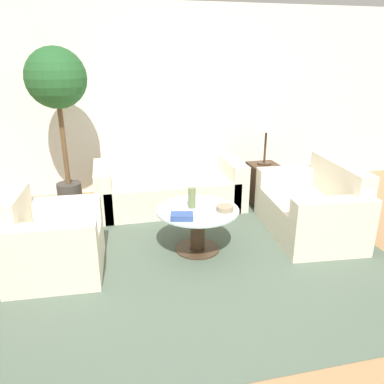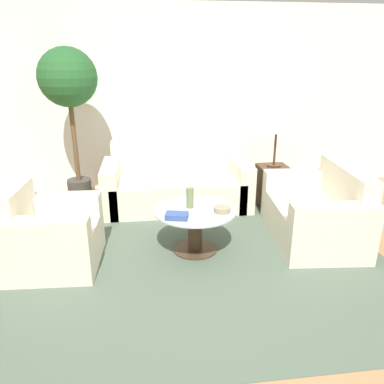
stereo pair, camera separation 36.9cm
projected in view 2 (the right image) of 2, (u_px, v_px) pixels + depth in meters
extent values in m
plane|color=#9E754C|center=(195.00, 291.00, 3.21)|extent=(14.00, 14.00, 0.00)
cube|color=white|center=(169.00, 100.00, 5.40)|extent=(10.00, 0.06, 2.60)
cube|color=#4C5B4C|center=(195.00, 249.00, 3.90)|extent=(3.72, 3.45, 0.01)
cube|color=beige|center=(177.00, 192.00, 4.96)|extent=(1.69, 0.88, 0.40)
cube|color=beige|center=(174.00, 169.00, 5.21)|extent=(1.69, 0.18, 0.83)
cube|color=beige|center=(111.00, 187.00, 4.83)|extent=(0.20, 0.88, 0.61)
cube|color=beige|center=(239.00, 182.00, 5.03)|extent=(0.20, 0.88, 0.61)
cube|color=beige|center=(55.00, 246.00, 3.55)|extent=(0.84, 0.65, 0.40)
cube|color=beige|center=(18.00, 228.00, 3.46)|extent=(0.21, 0.61, 0.80)
cube|color=beige|center=(44.00, 252.00, 3.23)|extent=(0.82, 0.24, 0.61)
cube|color=beige|center=(62.00, 223.00, 3.80)|extent=(0.82, 0.24, 0.61)
cube|color=beige|center=(312.00, 221.00, 4.09)|extent=(0.92, 1.15, 0.40)
cube|color=beige|center=(343.00, 203.00, 4.03)|extent=(0.27, 1.10, 0.82)
cube|color=beige|center=(297.00, 195.00, 4.56)|extent=(0.85, 0.27, 0.61)
cube|color=beige|center=(332.00, 235.00, 3.55)|extent=(0.85, 0.27, 0.61)
cylinder|color=#422D1E|center=(195.00, 249.00, 3.89)|extent=(0.46, 0.46, 0.02)
cylinder|color=#422D1E|center=(195.00, 231.00, 3.82)|extent=(0.15, 0.15, 0.44)
cylinder|color=#B2C6C6|center=(195.00, 210.00, 3.75)|extent=(0.83, 0.83, 0.02)
cube|color=#422D1E|center=(272.00, 186.00, 5.01)|extent=(0.38, 0.38, 0.54)
cylinder|color=#422D1E|center=(274.00, 165.00, 4.92)|extent=(0.18, 0.18, 0.02)
cylinder|color=#422D1E|center=(275.00, 148.00, 4.84)|extent=(0.03, 0.03, 0.43)
cone|color=beige|center=(277.00, 124.00, 4.73)|extent=(0.33, 0.33, 0.20)
cylinder|color=#3D3833|center=(80.00, 193.00, 4.96)|extent=(0.30, 0.30, 0.38)
cylinder|color=brown|center=(74.00, 138.00, 4.71)|extent=(0.06, 0.06, 1.09)
sphere|color=#235628|center=(68.00, 77.00, 4.46)|extent=(0.70, 0.70, 0.70)
cylinder|color=#6B7A4C|center=(190.00, 198.00, 3.76)|extent=(0.08, 0.08, 0.21)
cylinder|color=gray|center=(222.00, 209.00, 3.68)|extent=(0.17, 0.17, 0.05)
cube|color=#334C8C|center=(177.00, 216.00, 3.52)|extent=(0.24, 0.18, 0.06)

